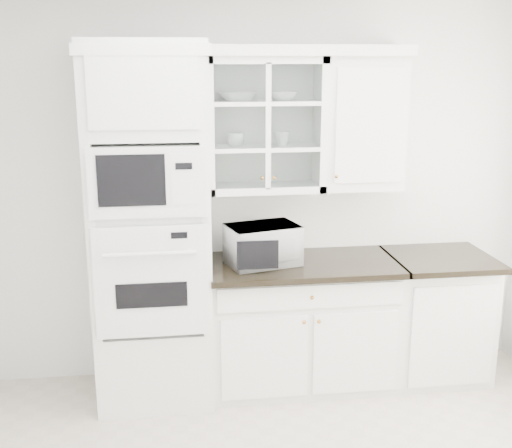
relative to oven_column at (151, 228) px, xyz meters
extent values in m
cube|color=white|center=(0.75, 0.32, 0.15)|extent=(4.00, 0.02, 2.70)
cube|color=white|center=(0.00, 0.01, 0.00)|extent=(0.76, 0.65, 2.40)
cube|color=white|center=(0.00, -0.33, -0.26)|extent=(0.70, 0.03, 0.72)
cube|color=black|center=(0.00, -0.35, -0.34)|extent=(0.44, 0.01, 0.16)
cube|color=white|center=(0.00, -0.33, 0.37)|extent=(0.70, 0.03, 0.43)
cube|color=black|center=(-0.09, -0.35, 0.39)|extent=(0.40, 0.01, 0.31)
cube|color=white|center=(1.03, 0.03, -0.76)|extent=(1.30, 0.60, 0.88)
cube|color=black|center=(1.03, 0.00, -0.30)|extent=(1.32, 0.67, 0.04)
cube|color=white|center=(2.03, 0.03, -0.76)|extent=(0.70, 0.60, 0.88)
cube|color=black|center=(2.03, 0.00, -0.30)|extent=(0.72, 0.67, 0.04)
cube|color=white|center=(0.78, 0.17, 0.65)|extent=(0.80, 0.33, 0.90)
cube|color=white|center=(0.78, 0.17, 0.50)|extent=(0.74, 0.29, 0.02)
cube|color=white|center=(0.78, 0.17, 0.80)|extent=(0.74, 0.29, 0.02)
cube|color=white|center=(1.46, 0.17, 0.65)|extent=(0.55, 0.33, 0.90)
cube|color=white|center=(0.68, 0.14, 1.14)|extent=(2.14, 0.38, 0.07)
imported|color=white|center=(0.74, 0.02, -0.14)|extent=(0.55, 0.50, 0.27)
imported|color=white|center=(0.60, 0.16, 0.84)|extent=(0.31, 0.31, 0.06)
imported|color=white|center=(0.90, 0.16, 0.84)|extent=(0.21, 0.21, 0.06)
imported|color=white|center=(0.58, 0.15, 0.56)|extent=(0.15, 0.15, 0.09)
imported|color=white|center=(0.90, 0.18, 0.56)|extent=(0.12, 0.12, 0.09)
camera|label=1|loc=(0.14, -4.14, 1.08)|focal=45.00mm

